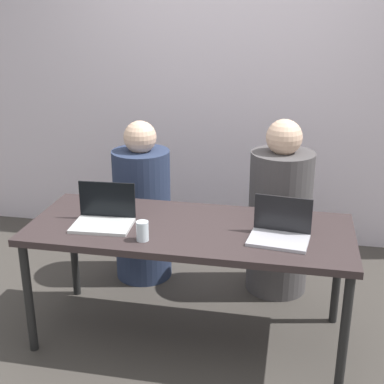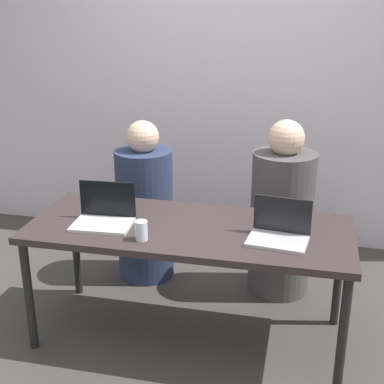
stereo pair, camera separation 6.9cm
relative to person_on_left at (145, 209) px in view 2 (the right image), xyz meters
The scene contains 8 objects.
ground_plane 0.98m from the person_on_left, 54.81° to the right, with size 12.00×12.00×0.00m, color #3E3935.
back_wall 1.22m from the person_on_left, 60.70° to the left, with size 4.75×0.10×2.47m, color silver.
desk 0.85m from the person_on_left, 54.81° to the right, with size 1.83×0.74×0.72m.
person_on_left is the anchor object (origin of this frame).
person_on_right 0.97m from the person_on_left, ahead, with size 0.52×0.52×1.21m.
laptop_front_right 1.27m from the person_on_left, 37.27° to the right, with size 0.34×0.27×0.22m.
laptop_front_left 0.79m from the person_on_left, 89.90° to the right, with size 0.34×0.27×0.23m.
water_glass_left 0.99m from the person_on_left, 73.21° to the right, with size 0.07×0.07×0.11m.
Camera 2 is at (0.62, -2.70, 1.93)m, focal length 50.00 mm.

